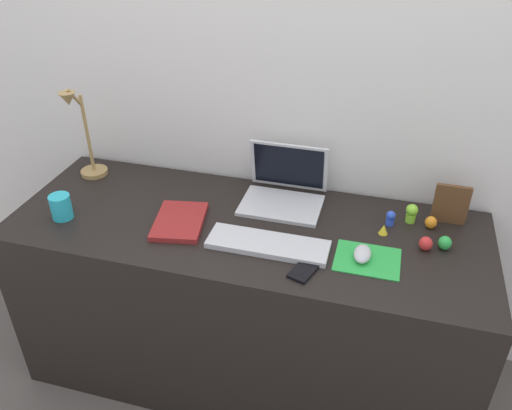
{
  "coord_description": "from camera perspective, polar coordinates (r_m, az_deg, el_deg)",
  "views": [
    {
      "loc": [
        0.45,
        -1.48,
        1.8
      ],
      "look_at": [
        0.04,
        0.0,
        0.83
      ],
      "focal_mm": 36.67,
      "sensor_mm": 36.0,
      "label": 1
    }
  ],
  "objects": [
    {
      "name": "coffee_mug",
      "position": [
        2.01,
        -20.5,
        -0.19
      ],
      "size": [
        0.08,
        0.08,
        0.09
      ],
      "primitive_type": "cylinder",
      "color": "#28B7CC",
      "rests_on": "desk"
    },
    {
      "name": "keyboard",
      "position": [
        1.76,
        1.31,
        -4.31
      ],
      "size": [
        0.41,
        0.13,
        0.02
      ],
      "primitive_type": "cube",
      "color": "silver",
      "rests_on": "desk"
    },
    {
      "name": "laptop",
      "position": [
        1.99,
        3.14,
        1.9
      ],
      "size": [
        0.3,
        0.25,
        0.21
      ],
      "color": "silver",
      "rests_on": "desk"
    },
    {
      "name": "back_wall",
      "position": [
        2.16,
        1.58,
        3.41
      ],
      "size": [
        2.92,
        0.05,
        1.51
      ],
      "primitive_type": "cube",
      "color": "silver",
      "rests_on": "ground_plane"
    },
    {
      "name": "desk_lamp",
      "position": [
        2.19,
        -18.38,
        7.07
      ],
      "size": [
        0.11,
        0.16,
        0.39
      ],
      "color": "#A5844C",
      "rests_on": "desk"
    },
    {
      "name": "toy_figurine_orange",
      "position": [
        1.94,
        18.54,
        -1.81
      ],
      "size": [
        0.04,
        0.04,
        0.05
      ],
      "primitive_type": "ellipsoid",
      "color": "orange",
      "rests_on": "desk"
    },
    {
      "name": "ground_plane",
      "position": [
        2.37,
        -0.92,
        -17.04
      ],
      "size": [
        6.0,
        6.0,
        0.0
      ],
      "primitive_type": "plane",
      "color": "#59514C"
    },
    {
      "name": "picture_frame",
      "position": [
        1.97,
        20.48,
        0.08
      ],
      "size": [
        0.12,
        0.02,
        0.15
      ],
      "primitive_type": "cube",
      "color": "brown",
      "rests_on": "desk"
    },
    {
      "name": "mousepad",
      "position": [
        1.75,
        12.05,
        -5.84
      ],
      "size": [
        0.21,
        0.17,
        0.0
      ],
      "primitive_type": "cube",
      "color": "green",
      "rests_on": "desk"
    },
    {
      "name": "mouse",
      "position": [
        1.74,
        11.53,
        -5.24
      ],
      "size": [
        0.06,
        0.1,
        0.03
      ],
      "primitive_type": "ellipsoid",
      "color": "silver",
      "rests_on": "mousepad"
    },
    {
      "name": "toy_figurine_yellow",
      "position": [
        1.87,
        13.74,
        -2.59
      ],
      "size": [
        0.03,
        0.03,
        0.04
      ],
      "primitive_type": "cone",
      "color": "yellow",
      "rests_on": "desk"
    },
    {
      "name": "cell_phone",
      "position": [
        1.67,
        5.39,
        -6.97
      ],
      "size": [
        0.1,
        0.14,
        0.01
      ],
      "primitive_type": "cube",
      "rotation": [
        0.0,
        0.0,
        -0.32
      ],
      "color": "black",
      "rests_on": "desk"
    },
    {
      "name": "toy_figurine_blue",
      "position": [
        1.92,
        14.46,
        -1.36
      ],
      "size": [
        0.03,
        0.03,
        0.05
      ],
      "color": "blue",
      "rests_on": "desk"
    },
    {
      "name": "toy_figurine_red",
      "position": [
        1.83,
        18.03,
        -4.02
      ],
      "size": [
        0.04,
        0.04,
        0.05
      ],
      "primitive_type": "ellipsoid",
      "color": "red",
      "rests_on": "desk"
    },
    {
      "name": "notebook_pad",
      "position": [
        1.89,
        -8.34,
        -1.76
      ],
      "size": [
        0.21,
        0.27,
        0.02
      ],
      "primitive_type": "cube",
      "rotation": [
        0.0,
        0.0,
        0.18
      ],
      "color": "maroon",
      "rests_on": "desk"
    },
    {
      "name": "toy_figurine_green",
      "position": [
        1.85,
        19.91,
        -3.91
      ],
      "size": [
        0.04,
        0.04,
        0.05
      ],
      "primitive_type": "ellipsoid",
      "color": "green",
      "rests_on": "desk"
    },
    {
      "name": "toy_figurine_lime",
      "position": [
        1.95,
        16.61,
        -0.8
      ],
      "size": [
        0.04,
        0.04,
        0.07
      ],
      "color": "#8CDB33",
      "rests_on": "desk"
    },
    {
      "name": "desk",
      "position": [
        2.1,
        -1.01,
        -10.48
      ],
      "size": [
        1.72,
        0.64,
        0.74
      ],
      "primitive_type": "cube",
      "color": "black",
      "rests_on": "ground_plane"
    }
  ]
}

